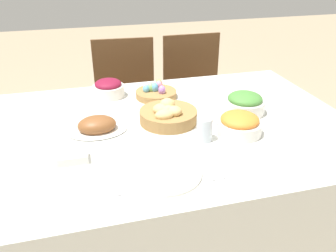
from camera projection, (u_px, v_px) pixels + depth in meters
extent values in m
plane|color=tan|center=(160.00, 252.00, 1.92)|extent=(12.00, 12.00, 0.00)
cube|color=silver|center=(159.00, 195.00, 1.75)|extent=(1.75, 1.14, 0.77)
cylinder|color=brown|center=(180.00, 152.00, 2.44)|extent=(0.03, 0.03, 0.43)
cylinder|color=brown|center=(232.00, 144.00, 2.53)|extent=(0.03, 0.03, 0.43)
cylinder|color=brown|center=(166.00, 127.00, 2.77)|extent=(0.03, 0.03, 0.43)
cylinder|color=brown|center=(212.00, 121.00, 2.86)|extent=(0.03, 0.03, 0.43)
cube|color=brown|center=(199.00, 108.00, 2.55)|extent=(0.42, 0.42, 0.02)
cube|color=brown|center=(191.00, 67.00, 2.61)|extent=(0.42, 0.02, 0.47)
cylinder|color=brown|center=(103.00, 162.00, 2.33)|extent=(0.03, 0.03, 0.43)
cylinder|color=brown|center=(161.00, 156.00, 2.40)|extent=(0.03, 0.03, 0.43)
cylinder|color=brown|center=(101.00, 134.00, 2.67)|extent=(0.03, 0.03, 0.43)
cylinder|color=brown|center=(152.00, 129.00, 2.73)|extent=(0.03, 0.03, 0.43)
cube|color=brown|center=(128.00, 116.00, 2.43)|extent=(0.45, 0.45, 0.02)
cube|color=brown|center=(124.00, 72.00, 2.49)|extent=(0.42, 0.05, 0.47)
cylinder|color=#9E7542|center=(168.00, 116.00, 1.60)|extent=(0.26, 0.26, 0.06)
ellipsoid|color=tan|center=(161.00, 109.00, 1.56)|extent=(0.09, 0.09, 0.05)
ellipsoid|color=tan|center=(168.00, 111.00, 1.55)|extent=(0.08, 0.07, 0.05)
ellipsoid|color=tan|center=(167.00, 105.00, 1.58)|extent=(0.08, 0.08, 0.06)
ellipsoid|color=tan|center=(174.00, 111.00, 1.54)|extent=(0.09, 0.09, 0.04)
ellipsoid|color=tan|center=(164.00, 115.00, 1.52)|extent=(0.08, 0.06, 0.05)
cylinder|color=#9E7542|center=(156.00, 94.00, 1.86)|extent=(0.21, 0.21, 0.03)
ellipsoid|color=#7FCC7A|center=(151.00, 87.00, 1.85)|extent=(0.04, 0.04, 0.05)
ellipsoid|color=pink|center=(159.00, 85.00, 1.88)|extent=(0.04, 0.04, 0.05)
ellipsoid|color=#B27AD1|center=(162.00, 90.00, 1.82)|extent=(0.04, 0.04, 0.05)
ellipsoid|color=#B27AD1|center=(155.00, 87.00, 1.86)|extent=(0.04, 0.04, 0.05)
ellipsoid|color=#60B2E0|center=(154.00, 87.00, 1.85)|extent=(0.04, 0.04, 0.05)
ellipsoid|color=#60B2E0|center=(146.00, 89.00, 1.84)|extent=(0.03, 0.03, 0.04)
ellipsoid|color=#F29E4C|center=(159.00, 84.00, 1.89)|extent=(0.04, 0.04, 0.05)
ellipsoid|color=silver|center=(98.00, 130.00, 1.53)|extent=(0.25, 0.18, 0.01)
ellipsoid|color=brown|center=(97.00, 125.00, 1.51)|extent=(0.16, 0.12, 0.08)
cylinder|color=silver|center=(109.00, 91.00, 1.86)|extent=(0.16, 0.16, 0.06)
ellipsoid|color=maroon|center=(108.00, 84.00, 1.85)|extent=(0.14, 0.14, 0.05)
cylinder|color=silver|center=(244.00, 106.00, 1.69)|extent=(0.19, 0.19, 0.06)
ellipsoid|color=#478438|center=(245.00, 98.00, 1.67)|extent=(0.16, 0.16, 0.06)
cylinder|color=silver|center=(239.00, 127.00, 1.50)|extent=(0.19, 0.19, 0.06)
ellipsoid|color=orange|center=(240.00, 119.00, 1.48)|extent=(0.16, 0.16, 0.06)
cylinder|color=silver|center=(163.00, 173.00, 1.24)|extent=(0.28, 0.28, 0.01)
cube|color=#B7B7BC|center=(117.00, 180.00, 1.21)|extent=(0.02, 0.17, 0.00)
cube|color=#B7B7BC|center=(206.00, 166.00, 1.28)|extent=(0.02, 0.17, 0.00)
cube|color=#B7B7BC|center=(214.00, 165.00, 1.29)|extent=(0.02, 0.17, 0.00)
cylinder|color=silver|center=(204.00, 129.00, 1.44)|extent=(0.07, 0.07, 0.10)
cube|color=silver|center=(72.00, 158.00, 1.31)|extent=(0.11, 0.07, 0.03)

